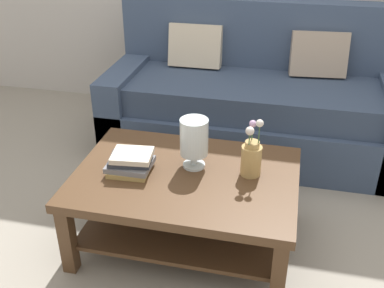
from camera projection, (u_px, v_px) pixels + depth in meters
ground_plane at (212, 212)px, 2.87m from camera, size 10.00×10.00×0.00m
couch at (254, 102)px, 3.47m from camera, size 2.15×0.90×1.06m
coffee_table at (186, 192)px, 2.49m from camera, size 1.18×0.84×0.45m
book_stack_main at (131, 162)px, 2.44m from camera, size 0.25×0.21×0.11m
glass_hurricane_vase at (194, 139)px, 2.42m from camera, size 0.15×0.15×0.28m
flower_pitcher at (251, 156)px, 2.38m from camera, size 0.11×0.11×0.33m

